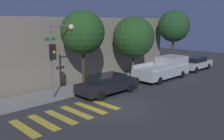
% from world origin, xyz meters
% --- Properties ---
extents(ground_plane, '(60.00, 60.00, 0.00)m').
position_xyz_m(ground_plane, '(0.00, 0.00, 0.00)').
color(ground_plane, '#333335').
extents(sidewalk, '(26.00, 2.36, 0.14)m').
position_xyz_m(sidewalk, '(0.00, 4.38, 0.07)').
color(sidewalk, gray).
rests_on(sidewalk, ground).
extents(building_row, '(26.00, 6.00, 5.16)m').
position_xyz_m(building_row, '(0.00, 8.96, 2.58)').
color(building_row, gray).
rests_on(building_row, ground).
extents(crosswalk, '(5.37, 2.60, 0.00)m').
position_xyz_m(crosswalk, '(-2.69, 0.80, 0.00)').
color(crosswalk, gold).
rests_on(crosswalk, ground).
extents(traffic_light_pole, '(2.06, 0.56, 4.72)m').
position_xyz_m(traffic_light_pole, '(-1.62, 3.37, 3.23)').
color(traffic_light_pole, slate).
rests_on(traffic_light_pole, ground).
extents(sedan_near_corner, '(4.47, 1.76, 1.34)m').
position_xyz_m(sedan_near_corner, '(1.41, 2.10, 0.71)').
color(sedan_near_corner, black).
rests_on(sedan_near_corner, ground).
extents(pickup_truck, '(5.46, 2.12, 1.83)m').
position_xyz_m(pickup_truck, '(8.09, 2.10, 0.90)').
color(pickup_truck, '#BCBCC1').
rests_on(pickup_truck, ground).
extents(sedan_middle, '(4.34, 1.77, 1.35)m').
position_xyz_m(sedan_middle, '(13.58, 2.10, 0.71)').
color(sedan_middle, '#B7BABF').
rests_on(sedan_middle, ground).
extents(tree_near_corner, '(3.04, 3.04, 5.61)m').
position_xyz_m(tree_near_corner, '(0.91, 4.05, 4.07)').
color(tree_near_corner, '#42301E').
rests_on(tree_near_corner, ground).
extents(tree_midblock, '(3.50, 3.50, 5.29)m').
position_xyz_m(tree_midblock, '(6.30, 4.05, 3.53)').
color(tree_midblock, brown).
rests_on(tree_midblock, ground).
extents(tree_far_end, '(3.15, 3.15, 5.96)m').
position_xyz_m(tree_far_end, '(12.46, 4.05, 4.37)').
color(tree_far_end, '#4C3823').
rests_on(tree_far_end, ground).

